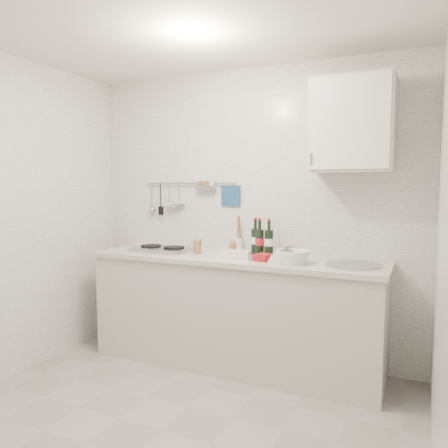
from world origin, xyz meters
name	(u,v)px	position (x,y,z in m)	size (l,w,h in m)	color
floor	(163,431)	(0.00, 0.00, 0.00)	(3.00, 3.00, 0.00)	gray
ceiling	(157,9)	(0.00, 0.00, 2.50)	(3.00, 3.00, 0.00)	silver
back_wall	(248,214)	(0.00, 1.40, 1.25)	(3.00, 0.02, 2.50)	silver
wall_right	(444,244)	(1.50, 0.00, 1.25)	(0.02, 2.80, 2.50)	silver
counter	(235,314)	(0.01, 1.10, 0.43)	(2.44, 0.64, 0.96)	#B5AFA7
wall_rail	(187,194)	(-0.60, 1.37, 1.43)	(0.98, 0.09, 0.34)	#93969B
wall_cabinet	(352,125)	(0.90, 1.22, 1.95)	(0.60, 0.38, 0.70)	#B5AFA7
plate_stack_hob	(160,248)	(-0.77, 1.17, 0.93)	(0.29, 0.28, 0.02)	#4A62A9
plate_stack_sink	(290,257)	(0.50, 1.00, 0.97)	(0.32, 0.31, 0.10)	white
wine_bottles	(261,237)	(0.19, 1.22, 1.07)	(0.22, 0.14, 0.31)	black
butter_dish	(236,255)	(0.06, 0.99, 0.95)	(0.22, 0.11, 0.07)	white
strawberry_punnet	(264,257)	(0.29, 1.01, 0.95)	(0.13, 0.13, 0.05)	#B11322
utensil_crock	(239,243)	(-0.07, 1.35, 1.00)	(0.08, 0.08, 0.32)	white
jar_a	(233,247)	(-0.10, 1.31, 0.97)	(0.07, 0.07, 0.09)	olive
jar_b	(290,251)	(0.41, 1.34, 0.96)	(0.07, 0.07, 0.08)	olive
jar_c	(288,254)	(0.43, 1.19, 0.96)	(0.07, 0.07, 0.08)	olive
jar_d	(197,247)	(-0.34, 1.09, 0.98)	(0.07, 0.07, 0.12)	olive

